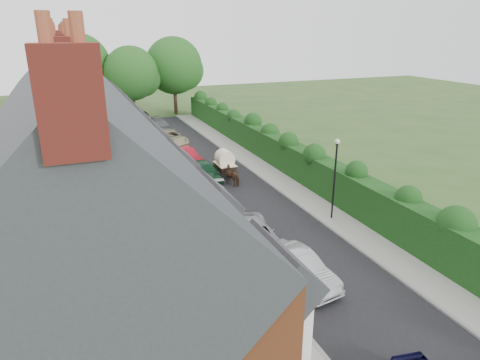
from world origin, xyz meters
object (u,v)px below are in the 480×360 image
Objects in this scene: car_green at (205,171)px; car_red at (184,157)px; car_silver_b at (253,237)px; horse_cart at (225,162)px; car_beige at (170,138)px; car_grey at (160,127)px; lamppost at (335,169)px; horse at (233,176)px; car_silver_a at (298,268)px; car_white at (217,204)px; car_black at (142,116)px.

car_red reaches higher than car_green.
horse_cart is (2.75, 11.79, 0.51)m from car_silver_b.
car_silver_b is at bearing -103.13° from horse_cart.
car_grey is at bearing 78.12° from car_beige.
lamppost reaches higher than car_green.
car_silver_a is at bearing 61.56° from horse.
car_beige is at bearing -102.62° from horse.
horse_cart is (3.01, 6.76, 0.50)m from car_white.
car_beige is at bearing 98.51° from horse_cart.
car_green is at bearing -179.45° from horse_cart.
lamppost reaches higher than car_silver_a.
car_silver_b is 1.78× the size of horse_cart.
horse_cart reaches higher than car_silver_a.
horse_cart is at bearing -93.46° from car_grey.
car_red is at bearing 80.72° from car_silver_a.
car_beige is at bearing 93.34° from car_silver_b.
car_black is at bearing 78.54° from car_red.
car_green and car_beige have the same top height.
lamppost is at bearing 34.70° from car_silver_a.
lamppost is 9.26m from horse.
horse_cart is at bearing -92.17° from car_beige.
car_red is at bearing 111.47° from lamppost.
car_grey is (0.03, 17.03, 0.03)m from car_green.
car_silver_a is 13.69m from horse.
car_silver_b is at bearing 54.59° from horse.
car_white is at bearing -101.96° from car_black.
horse is 0.54× the size of horse_cart.
lamppost is 0.95× the size of car_white.
car_white is (-0.26, 5.04, 0.02)m from car_silver_b.
car_silver_a is 1.10× the size of car_black.
car_grey is (0.12, 5.50, 0.03)m from car_beige.
car_black is at bearing 99.37° from lamppost.
car_green is (-5.03, 10.04, -2.57)m from lamppost.
car_green is at bearing 90.46° from car_silver_b.
horse is (2.31, -26.38, 0.01)m from car_black.
car_black is at bearing 95.39° from horse_cart.
lamppost reaches higher than horse_cart.
car_grey reaches higher than car_silver_a.
lamppost reaches higher than horse.
lamppost reaches higher than car_grey.
lamppost is 3.04× the size of horse.
horse is (-3.39, 8.22, -2.58)m from lamppost.
car_red is at bearing 117.86° from horse_cart.
car_white is 1.15× the size of car_red.
car_white is 1.27× the size of car_green.
car_white is 1.04× the size of car_grey.
car_silver_b is at bearing -103.81° from car_red.
lamppost is 27.64m from car_grey.
car_white is 1.74× the size of horse_cart.
car_silver_a is 32.39m from car_grey.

